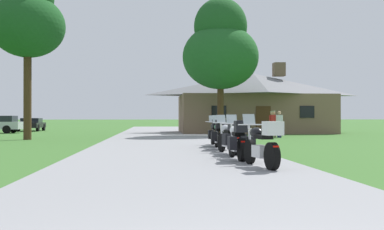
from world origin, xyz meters
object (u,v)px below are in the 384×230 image
motorcycle_white_second_in_row (238,141)px  bystander_white_shirt_beside_signpost (279,123)px  motorcycle_black_nearest_to_camera (263,144)px  bystander_red_shirt_by_tree (274,122)px  motorcycle_silver_third_in_row (230,137)px  parked_black_sedan_far_left (31,124)px  bystander_tan_shirt_near_lodge (272,122)px  motorcycle_black_farthest_in_row (216,133)px  tree_left_near (28,18)px  motorcycle_green_fourth_in_row (219,135)px  tree_by_lodge_front (220,48)px

motorcycle_white_second_in_row → bystander_white_shirt_beside_signpost: size_ratio=1.25×
bystander_white_shirt_beside_signpost → motorcycle_black_nearest_to_camera: bearing=133.0°
bystander_red_shirt_by_tree → motorcycle_silver_third_in_row: bearing=74.5°
motorcycle_silver_third_in_row → parked_black_sedan_far_left: bearing=106.9°
motorcycle_white_second_in_row → bystander_white_shirt_beside_signpost: 16.20m
bystander_tan_shirt_near_lodge → motorcycle_black_farthest_in_row: bearing=-170.7°
motorcycle_black_farthest_in_row → tree_left_near: bearing=142.5°
bystander_red_shirt_by_tree → motorcycle_white_second_in_row: bearing=76.7°
motorcycle_white_second_in_row → motorcycle_green_fourth_in_row: (0.10, 4.50, 0.00)m
tree_left_near → parked_black_sedan_far_left: bearing=103.8°
motorcycle_black_nearest_to_camera → bystander_white_shirt_beside_signpost: bearing=64.5°
motorcycle_silver_third_in_row → bystander_tan_shirt_near_lodge: bearing=62.0°
motorcycle_white_second_in_row → parked_black_sedan_far_left: 33.88m
motorcycle_green_fourth_in_row → parked_black_sedan_far_left: 29.87m
parked_black_sedan_far_left → tree_left_near: bearing=-78.2°
motorcycle_silver_third_in_row → bystander_white_shirt_beside_signpost: 14.16m
motorcycle_black_nearest_to_camera → bystander_red_shirt_by_tree: (4.90, 17.55, 0.33)m
tree_left_near → parked_black_sedan_far_left: (-4.19, 17.07, -6.28)m
motorcycle_silver_third_in_row → motorcycle_black_farthest_in_row: size_ratio=1.00×
motorcycle_black_nearest_to_camera → parked_black_sedan_far_left: (-13.97, 32.99, 0.02)m
bystander_tan_shirt_near_lodge → bystander_red_shirt_by_tree: (-0.51, -2.44, 0.00)m
bystander_white_shirt_beside_signpost → motorcycle_green_fourth_in_row: bearing=123.5°
motorcycle_black_farthest_in_row → bystander_white_shirt_beside_signpost: bystander_white_shirt_beside_signpost is taller
motorcycle_green_fourth_in_row → bystander_red_shirt_by_tree: bearing=66.9°
bystander_tan_shirt_near_lodge → motorcycle_silver_third_in_row: bearing=-164.8°
motorcycle_black_farthest_in_row → bystander_red_shirt_by_tree: bystander_red_shirt_by_tree is taller
motorcycle_black_nearest_to_camera → bystander_white_shirt_beside_signpost: 18.06m
motorcycle_black_farthest_in_row → tree_by_lodge_front: tree_by_lodge_front is taller
motorcycle_black_farthest_in_row → tree_by_lodge_front: bearing=80.9°
motorcycle_black_nearest_to_camera → motorcycle_silver_third_in_row: same height
motorcycle_white_second_in_row → parked_black_sedan_far_left: size_ratio=0.49×
motorcycle_black_nearest_to_camera → bystander_red_shirt_by_tree: size_ratio=1.23×
motorcycle_silver_third_in_row → bystander_red_shirt_by_tree: bystander_red_shirt_by_tree is taller
motorcycle_white_second_in_row → bystander_tan_shirt_near_lodge: bystander_tan_shirt_near_lodge is taller
motorcycle_white_second_in_row → bystander_white_shirt_beside_signpost: (5.41, 15.26, 0.32)m
bystander_tan_shirt_near_lodge → motorcycle_white_second_in_row: bearing=-163.0°
motorcycle_white_second_in_row → parked_black_sedan_far_left: (-13.76, 30.96, 0.03)m
motorcycle_black_farthest_in_row → bystander_red_shirt_by_tree: 10.39m
parked_black_sedan_far_left → motorcycle_black_farthest_in_row: bearing=-62.4°
tree_left_near → tree_by_lodge_front: bearing=20.2°
bystander_red_shirt_by_tree → parked_black_sedan_far_left: size_ratio=0.40×
motorcycle_black_nearest_to_camera → bystander_red_shirt_by_tree: bearing=65.7°
motorcycle_black_farthest_in_row → bystander_white_shirt_beside_signpost: 10.30m
bystander_tan_shirt_near_lodge → bystander_red_shirt_by_tree: bearing=-157.5°
bystander_tan_shirt_near_lodge → tree_by_lodge_front: bearing=120.8°
bystander_red_shirt_by_tree → tree_by_lodge_front: tree_by_lodge_front is taller
bystander_tan_shirt_near_lodge → tree_by_lodge_front: tree_by_lodge_front is taller
motorcycle_white_second_in_row → motorcycle_black_farthest_in_row: same height
tree_left_near → parked_black_sedan_far_left: 18.67m
motorcycle_silver_third_in_row → tree_by_lodge_front: 17.05m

